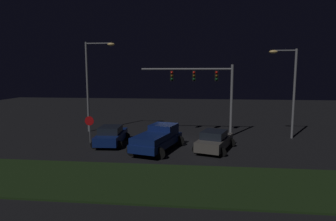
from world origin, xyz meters
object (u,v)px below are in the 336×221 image
stop_sign (90,124)px  pickup_truck (158,137)px  traffic_signal_gantry (204,82)px  street_lamp_right (289,83)px  car_sedan (215,140)px  street_lamp_left (93,76)px  car_sedan_far (111,135)px

stop_sign → pickup_truck: bearing=-14.9°
traffic_signal_gantry → street_lamp_right: bearing=-1.9°
pickup_truck → car_sedan: (4.20, 0.40, -0.26)m
car_sedan → street_lamp_left: 13.62m
pickup_truck → stop_sign: size_ratio=2.57×
traffic_signal_gantry → street_lamp_right: 7.30m
traffic_signal_gantry → stop_sign: (-9.41, -3.80, -3.34)m
pickup_truck → stop_sign: stop_sign is taller
street_lamp_left → car_sedan_far: bearing=-56.3°
street_lamp_left → stop_sign: (1.30, -4.53, -3.89)m
car_sedan → street_lamp_right: 9.12m
traffic_signal_gantry → stop_sign: traffic_signal_gantry is taller
street_lamp_left → pickup_truck: bearing=-40.2°
street_lamp_left → street_lamp_right: 18.03m
street_lamp_right → pickup_truck: bearing=-154.5°
street_lamp_left → traffic_signal_gantry: bearing=-3.9°
car_sedan_far → street_lamp_right: (14.82, 3.81, 4.19)m
car_sedan_far → traffic_signal_gantry: traffic_signal_gantry is taller
car_sedan → street_lamp_left: (-11.43, 5.71, 4.71)m
traffic_signal_gantry → stop_sign: 10.68m
pickup_truck → car_sedan_far: (-4.05, 1.33, -0.26)m
car_sedan → car_sedan_far: (-8.24, 0.93, 0.00)m
pickup_truck → car_sedan_far: bearing=87.8°
pickup_truck → car_sedan: bearing=-68.6°
street_lamp_left → car_sedan: bearing=-26.5°
street_lamp_left → stop_sign: bearing=-74.0°
car_sedan → street_lamp_left: size_ratio=0.55×
pickup_truck → car_sedan: pickup_truck is taller
car_sedan → stop_sign: bearing=101.9°
stop_sign → traffic_signal_gantry: bearing=22.0°
pickup_truck → car_sedan_far: 4.27m
pickup_truck → traffic_signal_gantry: traffic_signal_gantry is taller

